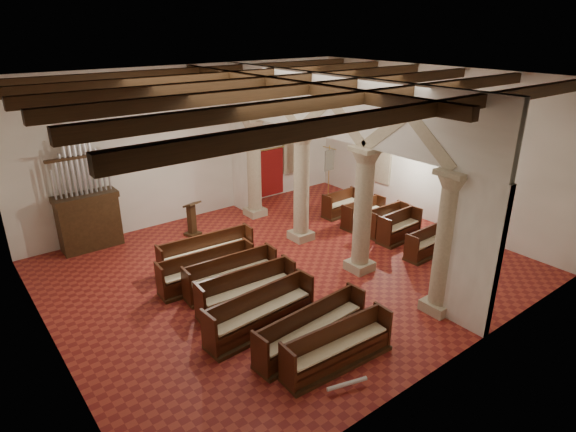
# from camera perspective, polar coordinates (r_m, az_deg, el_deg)

# --- Properties ---
(floor) EXTENTS (14.00, 14.00, 0.00)m
(floor) POSITION_cam_1_polar(r_m,az_deg,el_deg) (15.76, -0.11, -6.22)
(floor) COLOR maroon
(floor) RESTS_ON ground
(ceiling) EXTENTS (14.00, 14.00, 0.00)m
(ceiling) POSITION_cam_1_polar(r_m,az_deg,el_deg) (13.96, -0.13, 16.04)
(ceiling) COLOR #311E10
(ceiling) RESTS_ON wall_back
(wall_back) EXTENTS (14.00, 0.02, 6.00)m
(wall_back) POSITION_cam_1_polar(r_m,az_deg,el_deg) (19.51, -11.06, 8.42)
(wall_back) COLOR white
(wall_back) RESTS_ON floor
(wall_front) EXTENTS (14.00, 0.02, 6.00)m
(wall_front) POSITION_cam_1_polar(r_m,az_deg,el_deg) (10.80, 19.75, -3.75)
(wall_front) COLOR white
(wall_front) RESTS_ON floor
(wall_left) EXTENTS (0.02, 12.00, 6.00)m
(wall_left) POSITION_cam_1_polar(r_m,az_deg,el_deg) (11.96, -27.78, -2.55)
(wall_left) COLOR white
(wall_left) RESTS_ON floor
(wall_right) EXTENTS (0.02, 12.00, 6.00)m
(wall_right) POSITION_cam_1_polar(r_m,az_deg,el_deg) (19.49, 16.57, 7.90)
(wall_right) COLOR white
(wall_right) RESTS_ON floor
(ceiling_beams) EXTENTS (13.80, 11.80, 0.30)m
(ceiling_beams) POSITION_cam_1_polar(r_m,az_deg,el_deg) (13.98, -0.13, 15.30)
(ceiling_beams) COLOR #3C2613
(ceiling_beams) RESTS_ON wall_back
(arcade) EXTENTS (0.90, 11.90, 6.00)m
(arcade) POSITION_cam_1_polar(r_m,az_deg,el_deg) (15.54, 5.19, 7.43)
(arcade) COLOR #BDAE8C
(arcade) RESTS_ON floor
(window_right_a) EXTENTS (0.03, 1.00, 2.20)m
(window_right_a) POSITION_cam_1_polar(r_m,az_deg,el_deg) (18.88, 19.91, 4.52)
(window_right_a) COLOR #2C6350
(window_right_a) RESTS_ON wall_right
(window_right_b) EXTENTS (0.03, 1.00, 2.20)m
(window_right_b) POSITION_cam_1_polar(r_m,az_deg,el_deg) (21.18, 10.87, 7.26)
(window_right_b) COLOR #2C6350
(window_right_b) RESTS_ON wall_right
(window_back) EXTENTS (1.00, 0.03, 2.20)m
(window_back) POSITION_cam_1_polar(r_m,az_deg,el_deg) (22.30, 0.69, 8.39)
(window_back) COLOR #2C6350
(window_back) RESTS_ON wall_back
(pipe_organ) EXTENTS (2.10, 0.85, 4.40)m
(pipe_organ) POSITION_cam_1_polar(r_m,az_deg,el_deg) (18.03, -22.69, 0.52)
(pipe_organ) COLOR #3C2613
(pipe_organ) RESTS_ON floor
(lectern) EXTENTS (0.65, 0.68, 1.37)m
(lectern) POSITION_cam_1_polar(r_m,az_deg,el_deg) (18.23, -11.31, -0.62)
(lectern) COLOR #362711
(lectern) RESTS_ON floor
(dossal_curtain) EXTENTS (1.80, 0.07, 2.17)m
(dossal_curtain) POSITION_cam_1_polar(r_m,az_deg,el_deg) (21.66, -2.35, 5.12)
(dossal_curtain) COLOR maroon
(dossal_curtain) RESTS_ON floor
(processional_banner) EXTENTS (0.59, 0.75, 2.57)m
(processional_banner) POSITION_cam_1_polar(r_m,az_deg,el_deg) (21.22, 4.82, 3.73)
(processional_banner) COLOR #3C2613
(processional_banner) RESTS_ON floor
(hymnal_box_a) EXTENTS (0.36, 0.29, 0.35)m
(hymnal_box_a) POSITION_cam_1_polar(r_m,az_deg,el_deg) (11.88, 5.88, -15.29)
(hymnal_box_a) COLOR navy
(hymnal_box_a) RESTS_ON floor
(hymnal_box_b) EXTENTS (0.33, 0.30, 0.28)m
(hymnal_box_b) POSITION_cam_1_polar(r_m,az_deg,el_deg) (13.20, 4.13, -11.20)
(hymnal_box_b) COLOR navy
(hymnal_box_b) RESTS_ON floor
(hymnal_box_c) EXTENTS (0.34, 0.28, 0.34)m
(hymnal_box_c) POSITION_cam_1_polar(r_m,az_deg,el_deg) (15.29, -0.21, -6.01)
(hymnal_box_c) COLOR navy
(hymnal_box_c) RESTS_ON floor
(tube_heater_a) EXTENTS (0.95, 0.36, 0.10)m
(tube_heater_a) POSITION_cam_1_polar(r_m,az_deg,el_deg) (11.13, 7.02, -19.13)
(tube_heater_a) COLOR silver
(tube_heater_a) RESTS_ON floor
(tube_heater_b) EXTENTS (0.91, 0.26, 0.09)m
(tube_heater_b) POSITION_cam_1_polar(r_m,az_deg,el_deg) (11.90, -1.80, -15.81)
(tube_heater_b) COLOR silver
(tube_heater_b) RESTS_ON floor
(nave_pew_0) EXTENTS (2.93, 0.84, 1.05)m
(nave_pew_0) POSITION_cam_1_polar(r_m,az_deg,el_deg) (11.64, 5.92, -15.75)
(nave_pew_0) COLOR #3C2613
(nave_pew_0) RESTS_ON floor
(nave_pew_1) EXTENTS (3.31, 0.93, 1.06)m
(nave_pew_1) POSITION_cam_1_polar(r_m,az_deg,el_deg) (12.15, 2.82, -13.82)
(nave_pew_1) COLOR #3C2613
(nave_pew_1) RESTS_ON floor
(nave_pew_2) EXTENTS (3.18, 0.93, 1.15)m
(nave_pew_2) POSITION_cam_1_polar(r_m,az_deg,el_deg) (12.67, -3.21, -11.96)
(nave_pew_2) COLOR #3C2613
(nave_pew_2) RESTS_ON floor
(nave_pew_3) EXTENTS (2.92, 0.93, 1.14)m
(nave_pew_3) POSITION_cam_1_polar(r_m,az_deg,el_deg) (13.61, -4.86, -9.41)
(nave_pew_3) COLOR #3C2613
(nave_pew_3) RESTS_ON floor
(nave_pew_4) EXTENTS (2.90, 0.88, 1.07)m
(nave_pew_4) POSITION_cam_1_polar(r_m,az_deg,el_deg) (14.51, -6.72, -7.45)
(nave_pew_4) COLOR #3C2613
(nave_pew_4) RESTS_ON floor
(nave_pew_5) EXTENTS (3.01, 0.88, 1.08)m
(nave_pew_5) POSITION_cam_1_polar(r_m,az_deg,el_deg) (14.88, -9.56, -6.80)
(nave_pew_5) COLOR #3C2613
(nave_pew_5) RESTS_ON floor
(nave_pew_6) EXTENTS (3.22, 0.93, 1.06)m
(nave_pew_6) POSITION_cam_1_polar(r_m,az_deg,el_deg) (15.98, -9.57, -4.72)
(nave_pew_6) COLOR #3C2613
(nave_pew_6) RESTS_ON floor
(aisle_pew_0) EXTENTS (2.00, 0.71, 0.97)m
(aisle_pew_0) POSITION_cam_1_polar(r_m,az_deg,el_deg) (17.19, 16.30, -3.44)
(aisle_pew_0) COLOR #3C2613
(aisle_pew_0) RESTS_ON floor
(aisle_pew_1) EXTENTS (1.85, 0.80, 1.08)m
(aisle_pew_1) POSITION_cam_1_polar(r_m,az_deg,el_deg) (18.05, 13.06, -1.70)
(aisle_pew_1) COLOR #3C2613
(aisle_pew_1) RESTS_ON floor
(aisle_pew_2) EXTENTS (1.86, 0.72, 1.05)m
(aisle_pew_2) POSITION_cam_1_polar(r_m,az_deg,el_deg) (18.55, 11.62, -0.96)
(aisle_pew_2) COLOR #3C2613
(aisle_pew_2) RESTS_ON floor
(aisle_pew_3) EXTENTS (2.01, 0.76, 1.00)m
(aisle_pew_3) POSITION_cam_1_polar(r_m,az_deg,el_deg) (19.14, 8.93, -0.10)
(aisle_pew_3) COLOR #3C2613
(aisle_pew_3) RESTS_ON floor
(aisle_pew_4) EXTENTS (1.70, 0.70, 1.01)m
(aisle_pew_4) POSITION_cam_1_polar(r_m,az_deg,el_deg) (20.00, 6.33, 1.05)
(aisle_pew_4) COLOR #3C2613
(aisle_pew_4) RESTS_ON floor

